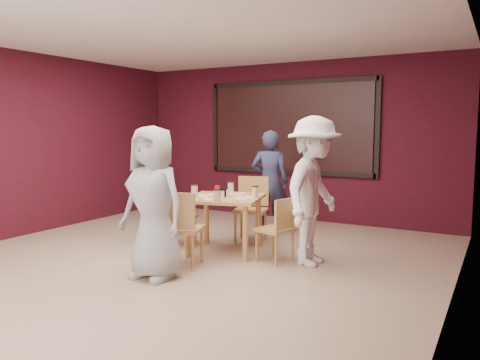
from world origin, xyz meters
The scene contains 11 objects.
floor centered at (0.00, 0.00, 0.00)m, with size 7.00×7.00×0.00m, color tan.
window_blinds centered at (0.00, 3.45, 1.65)m, with size 3.00×0.02×1.50m, color black.
dining_table centered at (0.18, 0.93, 0.65)m, with size 1.16×1.16×0.90m.
chair_front centered at (0.11, 0.06, 0.52)m, with size 0.55×0.55×0.91m.
chair_back centered at (0.21, 1.65, 0.53)m, with size 0.56×0.56×0.94m.
chair_left centered at (-0.60, 0.90, 0.46)m, with size 0.46×0.46×0.81m.
chair_right centered at (1.02, 0.83, 0.46)m, with size 0.48×0.48×0.81m.
diner_front centered at (0.08, -0.38, 0.84)m, with size 0.82×0.53×1.67m, color #A6A6A6.
diner_back centered at (0.21, 2.25, 0.81)m, with size 0.59×0.39×1.61m, color #303355.
diner_left centered at (-0.97, 0.88, 0.76)m, with size 0.74×0.57×1.52m, color maroon.
diner_right centered at (1.41, 0.98, 0.89)m, with size 1.16×0.66×1.79m, color white.
Camera 1 is at (3.37, -4.28, 1.65)m, focal length 35.00 mm.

